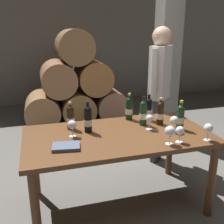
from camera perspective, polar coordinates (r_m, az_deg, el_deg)
ground_plane at (r=2.79m, az=1.22°, el=-19.34°), size 14.00×14.00×0.00m
cellar_back_wall at (r=6.37m, az=-10.46°, el=14.82°), size 10.00×0.24×2.80m
barrel_stack at (r=4.88m, az=-7.94°, el=5.43°), size 1.86×0.90×1.69m
stone_pillar at (r=4.24m, az=11.93°, el=12.10°), size 0.32×0.32×2.60m
dining_table at (r=2.45m, az=1.32°, el=-6.75°), size 1.70×0.90×0.76m
wine_bottle_0 at (r=2.56m, az=14.69°, el=-1.05°), size 0.07×0.07×0.29m
wine_bottle_1 at (r=2.61m, az=6.85°, el=-0.15°), size 0.07×0.07×0.29m
wine_bottle_2 at (r=2.66m, az=10.48°, el=-0.17°), size 0.07×0.07×0.28m
wine_bottle_3 at (r=2.52m, az=-9.04°, el=-1.14°), size 0.07×0.07×0.27m
wine_bottle_4 at (r=2.42m, az=-5.25°, el=-1.54°), size 0.07×0.07×0.29m
wine_bottle_5 at (r=2.76m, az=3.76°, el=0.83°), size 0.07×0.07×0.29m
wine_bottle_6 at (r=2.76m, az=7.98°, el=0.61°), size 0.07×0.07×0.28m
wine_glass_0 at (r=2.51m, az=8.20°, el=-1.53°), size 0.07×0.07×0.15m
wine_glass_1 at (r=2.34m, az=-8.70°, el=-2.87°), size 0.08×0.08×0.15m
wine_glass_2 at (r=2.27m, az=14.63°, el=-4.04°), size 0.07×0.07×0.15m
wine_glass_3 at (r=2.38m, az=20.30°, el=-3.41°), size 0.08×0.08×0.15m
wine_glass_4 at (r=2.21m, az=12.54°, el=-4.19°), size 0.09×0.09×0.16m
wine_glass_5 at (r=2.49m, az=13.44°, el=-1.89°), size 0.08×0.08×0.16m
tasting_notebook at (r=2.16m, az=-9.98°, el=-7.45°), size 0.24×0.19×0.03m
sommelier_presenting at (r=3.28m, az=10.31°, el=6.16°), size 0.38×0.37×1.72m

